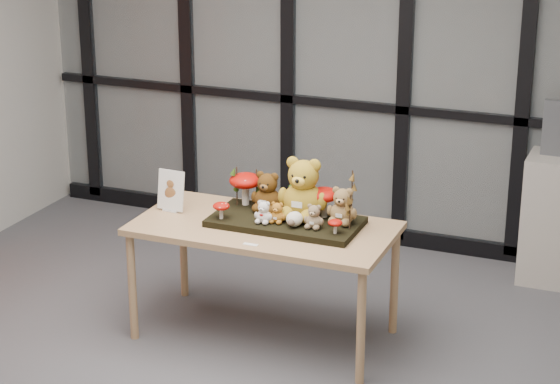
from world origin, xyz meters
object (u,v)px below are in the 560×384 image
at_px(mushroom_back_right, 324,201).
at_px(display_table, 264,236).
at_px(diorama_tray, 286,222).
at_px(bear_small_yellow, 277,211).
at_px(bear_pooh_yellow, 304,185).
at_px(bear_white_bow, 264,211).
at_px(bear_beige_small, 314,215).
at_px(mushroom_front_left, 221,210).
at_px(bear_tan_back, 343,203).
at_px(mushroom_back_left, 245,187).
at_px(mushroom_front_right, 335,226).
at_px(bear_brown_medium, 268,189).
at_px(plush_cream_hedgehog, 295,218).
at_px(sign_holder, 171,193).

bearing_deg(mushroom_back_right, display_table, -150.59).
bearing_deg(diorama_tray, bear_small_yellow, -106.46).
distance_m(bear_pooh_yellow, bear_white_bow, 0.29).
distance_m(bear_beige_small, mushroom_front_left, 0.57).
bearing_deg(bear_white_bow, bear_tan_back, 21.61).
bearing_deg(bear_tan_back, mushroom_back_left, 173.11).
xyz_separation_m(display_table, bear_small_yellow, (0.09, -0.02, 0.17)).
relative_size(mushroom_back_left, mushroom_front_right, 2.38).
height_order(bear_tan_back, mushroom_front_left, bear_tan_back).
distance_m(bear_brown_medium, bear_tan_back, 0.49).
relative_size(bear_small_yellow, mushroom_front_left, 1.25).
bearing_deg(display_table, plush_cream_hedgehog, -9.86).
bearing_deg(sign_holder, mushroom_front_right, 0.18).
xyz_separation_m(bear_brown_medium, bear_tan_back, (0.49, -0.03, -0.01)).
bearing_deg(mushroom_back_left, bear_tan_back, -6.66).
relative_size(display_table, mushroom_front_left, 13.86).
bearing_deg(display_table, bear_brown_medium, 104.50).
bearing_deg(bear_beige_small, mushroom_front_left, -173.62).
height_order(bear_beige_small, plush_cream_hedgehog, bear_beige_small).
height_order(mushroom_back_left, mushroom_front_left, mushroom_back_left).
xyz_separation_m(plush_cream_hedgehog, mushroom_back_right, (0.10, 0.21, 0.05)).
xyz_separation_m(bear_white_bow, bear_beige_small, (0.30, 0.03, 0.01)).
bearing_deg(mushroom_front_right, plush_cream_hedgehog, 175.75).
height_order(diorama_tray, mushroom_front_right, mushroom_front_right).
bearing_deg(sign_holder, diorama_tray, 7.15).
distance_m(display_table, mushroom_back_right, 0.41).
xyz_separation_m(diorama_tray, plush_cream_hedgehog, (0.09, -0.09, 0.07)).
bearing_deg(diorama_tray, mushroom_front_right, -18.07).
xyz_separation_m(bear_pooh_yellow, mushroom_front_left, (-0.44, -0.22, -0.15)).
distance_m(bear_small_yellow, mushroom_front_left, 0.34).
height_order(bear_beige_small, mushroom_back_right, mushroom_back_right).
relative_size(diorama_tray, bear_beige_small, 5.58).
xyz_separation_m(bear_small_yellow, mushroom_back_left, (-0.30, 0.22, 0.04)).
relative_size(bear_tan_back, mushroom_front_left, 2.17).
height_order(bear_small_yellow, mushroom_back_right, mushroom_back_right).
xyz_separation_m(bear_pooh_yellow, bear_brown_medium, (-0.24, 0.02, -0.07)).
xyz_separation_m(bear_beige_small, mushroom_back_right, (-0.01, 0.19, 0.02)).
xyz_separation_m(plush_cream_hedgehog, mushroom_back_left, (-0.42, 0.23, 0.06)).
relative_size(bear_pooh_yellow, bear_small_yellow, 2.89).
distance_m(bear_brown_medium, mushroom_front_right, 0.56).
relative_size(display_table, mushroom_back_right, 7.76).
relative_size(bear_tan_back, plush_cream_hedgehog, 2.49).
xyz_separation_m(display_table, bear_beige_small, (0.32, -0.02, 0.18)).
height_order(bear_small_yellow, plush_cream_hedgehog, bear_small_yellow).
bearing_deg(bear_pooh_yellow, bear_small_yellow, -125.56).
xyz_separation_m(bear_brown_medium, plush_cream_hedgehog, (0.25, -0.19, -0.09)).
xyz_separation_m(bear_pooh_yellow, mushroom_back_right, (0.11, 0.04, -0.10)).
distance_m(diorama_tray, mushroom_back_left, 0.38).
bearing_deg(bear_small_yellow, display_table, 169.47).
relative_size(bear_small_yellow, sign_holder, 0.54).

